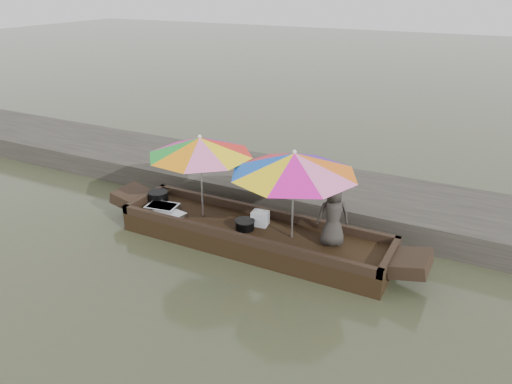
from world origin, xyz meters
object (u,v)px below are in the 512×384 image
at_px(umbrella_stern, 293,195).
at_px(boat_hull, 253,237).
at_px(vendor, 333,215).
at_px(umbrella_bow, 201,177).
at_px(tray_crayfish, 162,207).
at_px(charcoal_grill, 245,225).
at_px(supply_bag, 260,218).
at_px(cooking_pot, 158,197).
at_px(tray_scallop, 169,214).

bearing_deg(umbrella_stern, boat_hull, 180.00).
height_order(vendor, umbrella_bow, umbrella_bow).
height_order(boat_hull, tray_crayfish, tray_crayfish).
distance_m(tray_crayfish, umbrella_stern, 2.72).
xyz_separation_m(charcoal_grill, supply_bag, (0.16, 0.26, 0.05)).
height_order(supply_bag, umbrella_bow, umbrella_bow).
height_order(supply_bag, vendor, vendor).
xyz_separation_m(cooking_pot, supply_bag, (2.23, 0.02, 0.03)).
distance_m(boat_hull, vendor, 1.57).
height_order(charcoal_grill, supply_bag, supply_bag).
xyz_separation_m(supply_bag, vendor, (1.36, -0.07, 0.40)).
bearing_deg(charcoal_grill, tray_scallop, -173.29).
bearing_deg(boat_hull, vendor, 3.78).
bearing_deg(umbrella_bow, supply_bag, 8.36).
height_order(cooking_pot, umbrella_stern, umbrella_stern).
bearing_deg(vendor, umbrella_stern, -19.24).
bearing_deg(cooking_pot, umbrella_bow, -7.17).
height_order(boat_hull, supply_bag, supply_bag).
bearing_deg(vendor, charcoal_grill, -19.82).
distance_m(cooking_pot, charcoal_grill, 2.08).
bearing_deg(boat_hull, charcoal_grill, -138.05).
bearing_deg(umbrella_stern, charcoal_grill, -173.18).
distance_m(tray_scallop, charcoal_grill, 1.52).
bearing_deg(tray_crayfish, vendor, 3.90).
bearing_deg(tray_scallop, boat_hull, 9.76).
relative_size(charcoal_grill, vendor, 0.31).
bearing_deg(umbrella_bow, tray_scallop, -154.17).
bearing_deg(tray_scallop, vendor, 7.00).
distance_m(tray_crayfish, tray_scallop, 0.30).
bearing_deg(boat_hull, tray_scallop, -170.24).
distance_m(cooking_pot, tray_crayfish, 0.41).
distance_m(boat_hull, cooking_pot, 2.20).
distance_m(boat_hull, umbrella_stern, 1.20).
relative_size(charcoal_grill, supply_bag, 1.17).
bearing_deg(umbrella_stern, supply_bag, 166.81).
height_order(cooking_pot, charcoal_grill, cooking_pot).
bearing_deg(tray_scallop, cooking_pot, 143.01).
relative_size(vendor, umbrella_bow, 0.57).
bearing_deg(charcoal_grill, supply_bag, 58.48).
bearing_deg(cooking_pot, umbrella_stern, -2.81).
height_order(tray_scallop, vendor, vendor).
xyz_separation_m(boat_hull, umbrella_bow, (-1.05, 0.00, 0.95)).
xyz_separation_m(supply_bag, umbrella_bow, (-1.09, -0.16, 0.65)).
height_order(tray_crayfish, umbrella_bow, umbrella_bow).
height_order(tray_crayfish, charcoal_grill, charcoal_grill).
bearing_deg(umbrella_stern, tray_crayfish, -177.13).
bearing_deg(cooking_pot, supply_bag, 0.46).
relative_size(cooking_pot, supply_bag, 1.36).
xyz_separation_m(tray_crayfish, umbrella_stern, (2.61, 0.13, 0.73)).
bearing_deg(vendor, supply_bag, -29.97).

